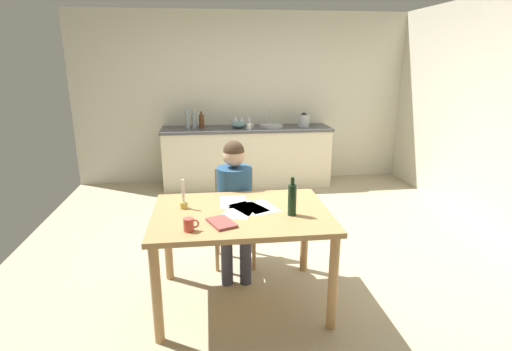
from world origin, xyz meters
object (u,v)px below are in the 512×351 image
object	(u,v)px
wine_bottle_on_table	(292,199)
teacup_on_counter	(249,126)
mixing_bowl	(238,125)
wine_glass_by_kettle	(241,119)
wine_glass_near_sink	(249,119)
bottle_vinegar	(194,121)
candlestick	(184,200)
wine_glass_back_left	(236,119)
bottle_wine_red	(202,121)
coffee_mug	(189,225)
dining_table	(241,224)
book_magazine	(222,223)
person_seated	(235,198)
bottle_oil	(187,120)
sink_unit	(271,125)
chair_at_table	(234,210)
stovetop_kettle	(304,120)

from	to	relation	value
wine_bottle_on_table	teacup_on_counter	bearing A→B (deg)	89.79
mixing_bowl	wine_glass_by_kettle	world-z (taller)	wine_glass_by_kettle
mixing_bowl	wine_glass_near_sink	distance (m)	0.25
bottle_vinegar	mixing_bowl	bearing A→B (deg)	-4.84
wine_glass_by_kettle	wine_bottle_on_table	bearing A→B (deg)	-88.67
candlestick	wine_glass_back_left	world-z (taller)	wine_glass_back_left
bottle_wine_red	mixing_bowl	bearing A→B (deg)	-5.36
coffee_mug	wine_glass_near_sink	world-z (taller)	wine_glass_near_sink
dining_table	book_magazine	xyz separation A→B (m)	(-0.16, -0.22, 0.11)
bottle_vinegar	mixing_bowl	size ratio (longest dim) A/B	1.20
person_seated	wine_bottle_on_table	world-z (taller)	person_seated
book_magazine	teacup_on_counter	size ratio (longest dim) A/B	2.10
bottle_oil	bottle_wine_red	distance (m)	0.21
candlestick	sink_unit	world-z (taller)	sink_unit
candlestick	wine_glass_back_left	bearing A→B (deg)	78.65
coffee_mug	mixing_bowl	distance (m)	3.49
person_seated	wine_glass_near_sink	xyz separation A→B (m)	(0.42, 2.72, 0.33)
person_seated	wine_glass_by_kettle	distance (m)	2.76
chair_at_table	wine_glass_back_left	distance (m)	2.63
dining_table	wine_glass_back_left	bearing A→B (deg)	86.52
book_magazine	wine_glass_near_sink	bearing A→B (deg)	58.61
dining_table	teacup_on_counter	size ratio (longest dim) A/B	12.04
dining_table	wine_glass_near_sink	size ratio (longest dim) A/B	8.72
wine_glass_by_kettle	teacup_on_counter	distance (m)	0.32
bottle_wine_red	coffee_mug	bearing A→B (deg)	-90.98
dining_table	wine_glass_by_kettle	xyz separation A→B (m)	(0.29, 3.30, 0.34)
wine_bottle_on_table	bottle_vinegar	xyz separation A→B (m)	(-0.80, 3.29, 0.12)
book_magazine	wine_glass_near_sink	distance (m)	3.57
mixing_bowl	wine_glass_near_sink	world-z (taller)	wine_glass_near_sink
mixing_bowl	stovetop_kettle	size ratio (longest dim) A/B	1.01
stovetop_kettle	dining_table	bearing A→B (deg)	-111.45
teacup_on_counter	dining_table	bearing A→B (deg)	-97.23
wine_glass_back_left	stovetop_kettle	bearing A→B (deg)	-8.24
bottle_wine_red	wine_glass_near_sink	distance (m)	0.73
stovetop_kettle	sink_unit	bearing A→B (deg)	179.53
candlestick	wine_glass_back_left	distance (m)	3.24
dining_table	chair_at_table	distance (m)	0.74
wine_bottle_on_table	wine_glass_near_sink	distance (m)	3.41
bottle_wine_red	wine_glass_back_left	xyz separation A→B (m)	(0.52, 0.12, 0.00)
coffee_mug	bottle_wine_red	world-z (taller)	bottle_wine_red
bottle_vinegar	wine_glass_near_sink	xyz separation A→B (m)	(0.83, 0.12, -0.00)
coffee_mug	teacup_on_counter	bearing A→B (deg)	77.10
wine_glass_by_kettle	sink_unit	bearing A→B (deg)	-18.21
chair_at_table	bottle_wine_red	size ratio (longest dim) A/B	3.59
sink_unit	bottle_wine_red	size ratio (longest dim) A/B	1.45
dining_table	wine_bottle_on_table	bearing A→B (deg)	-17.15
dining_table	bottle_vinegar	world-z (taller)	bottle_vinegar
candlestick	chair_at_table	bearing A→B (deg)	54.14
dining_table	stovetop_kettle	bearing A→B (deg)	68.55
wine_bottle_on_table	stovetop_kettle	size ratio (longest dim) A/B	1.32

